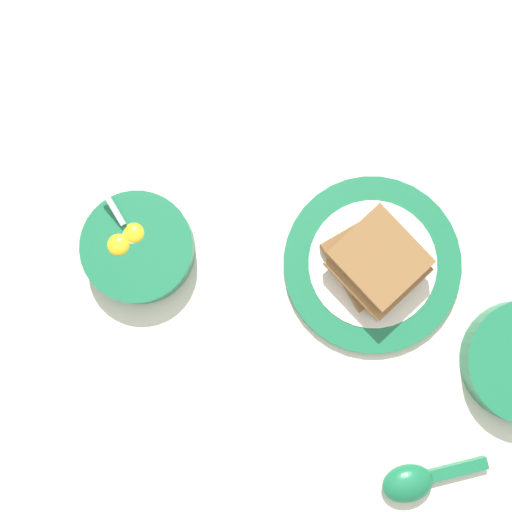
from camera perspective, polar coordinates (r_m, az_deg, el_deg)
ground_plane at (r=0.89m, az=6.91°, el=-2.35°), size 3.00×3.00×0.00m
egg_bowl at (r=0.88m, az=-9.43°, el=0.66°), size 0.14×0.14×0.07m
toast_plate at (r=0.89m, az=9.27°, el=-0.65°), size 0.22×0.22×0.01m
toast_sandwich at (r=0.86m, az=9.58°, el=-0.45°), size 0.12×0.11×0.05m
soup_spoon at (r=0.91m, az=12.60°, el=-17.18°), size 0.10×0.12×0.03m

